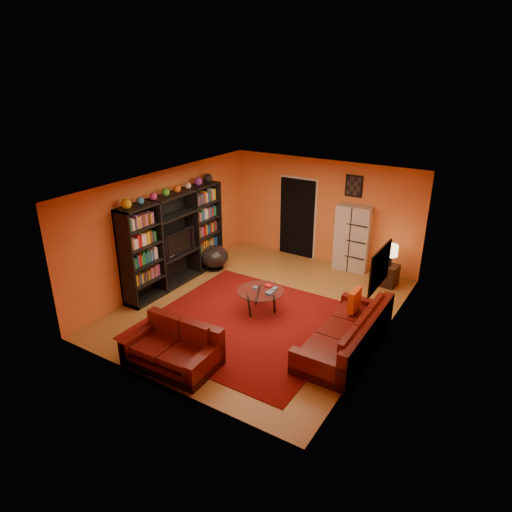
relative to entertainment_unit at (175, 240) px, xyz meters
The scene contains 20 objects.
floor 2.51m from the entertainment_unit, ahead, with size 6.00×6.00×0.00m, color olive.
ceiling 2.75m from the entertainment_unit, ahead, with size 6.00×6.00×0.00m, color white.
wall_back 3.77m from the entertainment_unit, 52.83° to the left, with size 6.00×6.00×0.00m, color orange.
wall_front 3.77m from the entertainment_unit, 52.83° to the right, with size 6.00×6.00×0.00m, color orange.
wall_left 0.34m from the entertainment_unit, behind, with size 6.00×6.00×0.00m, color orange.
wall_right 4.78m from the entertainment_unit, ahead, with size 6.00×6.00×0.00m, color orange.
rug 2.69m from the entertainment_unit, 16.42° to the right, with size 3.60×3.60×0.01m, color #550909.
doorway 3.35m from the entertainment_unit, 61.98° to the left, with size 0.95×0.10×2.04m, color black.
wall_art_right 4.80m from the entertainment_unit, ahead, with size 0.03×1.00×0.70m, color black.
wall_art_back 4.36m from the entertainment_unit, 44.57° to the left, with size 0.42×0.03×0.52m, color black.
entertainment_unit is the anchor object (origin of this frame).
tv 0.07m from the entertainment_unit, 21.07° to the right, with size 0.13×1.00×0.58m, color black.
sofa 4.51m from the entertainment_unit, ahead, with size 1.00×2.43×0.85m.
loveseat 3.26m from the entertainment_unit, 49.65° to the right, with size 1.57×0.98×0.85m.
throw_pillow 4.25m from the entertainment_unit, ahead, with size 0.12×0.42×0.42m, color #DB4718.
coffee_table 2.47m from the entertainment_unit, ahead, with size 0.96×0.96×0.48m.
storage_cabinet 4.22m from the entertainment_unit, 41.60° to the left, with size 0.82×0.36×1.63m, color #B3ADA6.
bowl_chair 1.31m from the entertainment_unit, 75.36° to the left, with size 0.73×0.73×0.59m.
side_table 4.92m from the entertainment_unit, 29.65° to the left, with size 0.40×0.40×0.50m, color black.
table_lamp 4.86m from the entertainment_unit, 29.65° to the left, with size 0.29×0.29×0.49m.
Camera 1 is at (4.37, -7.21, 4.67)m, focal length 32.00 mm.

